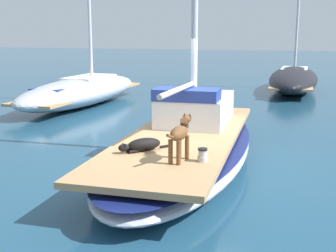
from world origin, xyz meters
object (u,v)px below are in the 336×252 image
object	(u,v)px
coiled_rope	(141,142)
moored_boat_far_astern	(294,78)
dog_brown	(180,134)
sailboat_main	(184,149)
deck_winch	(203,155)
dog_black	(142,145)
moored_boat_port_side	(82,90)

from	to	relation	value
coiled_rope	moored_boat_far_astern	world-z (taller)	moored_boat_far_astern
dog_brown	moored_boat_far_astern	size ratio (longest dim) A/B	0.12
dog_brown	moored_boat_far_astern	bearing A→B (deg)	86.18
dog_brown	moored_boat_far_astern	xyz separation A→B (m)	(0.97, 14.55, -0.51)
sailboat_main	moored_boat_far_astern	bearing A→B (deg)	83.49
deck_winch	coiled_rope	bearing A→B (deg)	150.63
dog_black	moored_boat_far_astern	xyz separation A→B (m)	(1.74, 14.21, -0.20)
sailboat_main	dog_black	xyz separation A→B (m)	(-0.29, -1.51, 0.43)
deck_winch	moored_boat_port_side	xyz separation A→B (m)	(-6.58, 7.88, -0.22)
deck_winch	moored_boat_far_astern	distance (m)	14.50
dog_black	coiled_rope	world-z (taller)	dog_black
deck_winch	moored_boat_far_astern	xyz separation A→B (m)	(0.62, 14.48, -0.19)
deck_winch	coiled_rope	distance (m)	1.53
dog_black	coiled_rope	distance (m)	0.53
sailboat_main	coiled_rope	bearing A→B (deg)	-116.06
sailboat_main	coiled_rope	size ratio (longest dim) A/B	22.77
sailboat_main	coiled_rope	world-z (taller)	coiled_rope
deck_winch	moored_boat_port_side	bearing A→B (deg)	129.84
deck_winch	dog_black	bearing A→B (deg)	166.51
dog_black	deck_winch	xyz separation A→B (m)	(1.12, -0.27, -0.01)
deck_winch	moored_boat_far_astern	world-z (taller)	moored_boat_far_astern
dog_brown	coiled_rope	xyz separation A→B (m)	(-0.98, 0.81, -0.40)
dog_black	deck_winch	distance (m)	1.15
coiled_rope	moored_boat_far_astern	bearing A→B (deg)	81.91
dog_brown	moored_boat_far_astern	distance (m)	14.59
moored_boat_port_side	moored_boat_far_astern	bearing A→B (deg)	42.51
dog_brown	deck_winch	bearing A→B (deg)	10.51
moored_boat_port_side	deck_winch	bearing A→B (deg)	-50.16
deck_winch	moored_boat_far_astern	bearing A→B (deg)	87.54
dog_black	deck_winch	size ratio (longest dim) A/B	3.60
sailboat_main	moored_boat_far_astern	size ratio (longest dim) A/B	0.94
moored_boat_port_side	moored_boat_far_astern	distance (m)	9.77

